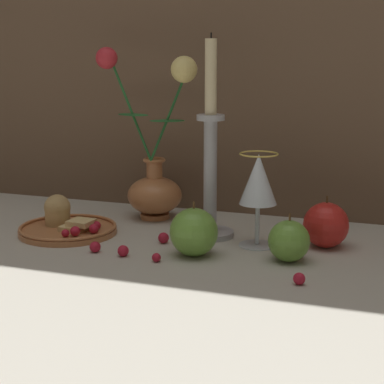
% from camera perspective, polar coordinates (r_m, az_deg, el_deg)
% --- Properties ---
extents(ground_plane, '(2.40, 2.40, 0.00)m').
position_cam_1_polar(ground_plane, '(1.14, -0.34, -4.68)').
color(ground_plane, '#B7B2A3').
rests_on(ground_plane, ground).
extents(vase, '(0.21, 0.11, 0.34)m').
position_cam_1_polar(vase, '(1.29, -3.36, 1.80)').
color(vase, '#B77042').
rests_on(vase, ground_plane).
extents(plate_with_pastries, '(0.18, 0.18, 0.07)m').
position_cam_1_polar(plate_with_pastries, '(1.23, -11.13, -2.83)').
color(plate_with_pastries, '#B77042').
rests_on(plate_with_pastries, ground_plane).
extents(wine_glass, '(0.07, 0.07, 0.16)m').
position_cam_1_polar(wine_glass, '(1.11, 5.91, 0.79)').
color(wine_glass, silver).
rests_on(wine_glass, ground_plane).
extents(candlestick, '(0.09, 0.09, 0.37)m').
position_cam_1_polar(candlestick, '(1.16, 1.64, 2.26)').
color(candlestick, '#A3A3A8').
rests_on(candlestick, ground_plane).
extents(apple_beside_vase, '(0.07, 0.07, 0.08)m').
position_cam_1_polar(apple_beside_vase, '(1.05, 8.61, -4.32)').
color(apple_beside_vase, '#669938').
rests_on(apple_beside_vase, ground_plane).
extents(apple_near_glass, '(0.08, 0.08, 0.09)m').
position_cam_1_polar(apple_near_glass, '(1.07, 0.16, -3.58)').
color(apple_near_glass, '#669938').
rests_on(apple_near_glass, ground_plane).
extents(apple_at_table_edge, '(0.08, 0.08, 0.09)m').
position_cam_1_polar(apple_at_table_edge, '(1.14, 11.82, -2.89)').
color(apple_at_table_edge, red).
rests_on(apple_at_table_edge, ground_plane).
extents(berry_near_plate, '(0.02, 0.02, 0.02)m').
position_cam_1_polar(berry_near_plate, '(0.96, 9.51, -7.61)').
color(berry_near_plate, '#AD192D').
rests_on(berry_near_plate, ground_plane).
extents(berry_front_center, '(0.02, 0.02, 0.02)m').
position_cam_1_polar(berry_front_center, '(1.14, -2.55, -4.10)').
color(berry_front_center, '#AD192D').
rests_on(berry_front_center, ground_plane).
extents(berry_by_glass_stem, '(0.02, 0.02, 0.02)m').
position_cam_1_polar(berry_by_glass_stem, '(1.08, -6.14, -5.22)').
color(berry_by_glass_stem, '#AD192D').
rests_on(berry_by_glass_stem, ground_plane).
extents(berry_under_candlestick, '(0.02, 0.02, 0.02)m').
position_cam_1_polar(berry_under_candlestick, '(1.10, -8.61, -4.85)').
color(berry_under_candlestick, '#AD192D').
rests_on(berry_under_candlestick, ground_plane).
extents(berry_far_right, '(0.01, 0.01, 0.01)m').
position_cam_1_polar(berry_far_right, '(1.05, -3.18, -5.84)').
color(berry_far_right, '#AD192D').
rests_on(berry_far_right, ground_plane).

